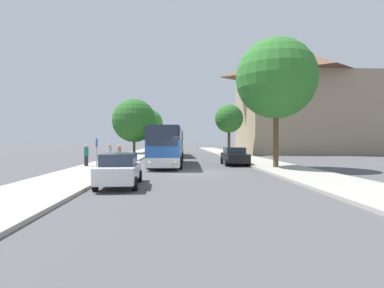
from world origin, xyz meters
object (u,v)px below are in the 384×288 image
Objects in this scene: parked_car_left_curb at (120,169)px; pedestrian_waiting_far at (86,155)px; pedestrian_walking_back at (119,154)px; tree_right_near at (229,119)px; parked_car_right_near at (234,156)px; tree_left_far at (147,124)px; bus_front at (167,145)px; tree_right_mid at (276,79)px; pedestrian_waiting_near at (110,155)px; tree_left_near at (134,121)px; bus_stop_sign at (97,149)px; bus_middle at (172,143)px.

parked_car_left_curb is 10.74m from pedestrian_waiting_far.
tree_right_near reaches higher than pedestrian_walking_back.
parked_car_right_near is 26.99m from tree_left_far.
bus_front is at bearing -80.35° from tree_left_far.
parked_car_left_curb is 14.45m from tree_right_mid.
pedestrian_waiting_far is at bearing -161.50° from bus_front.
bus_front is 6.17× the size of pedestrian_waiting_near.
tree_left_near is at bearing -110.88° from tree_left_far.
tree_left_near reaches higher than bus_stop_sign.
tree_right_near is at bearing 55.84° from bus_stop_sign.
tree_left_far is at bearing 113.14° from bus_middle.
pedestrian_walking_back is at bearing -27.34° from pedestrian_waiting_far.
tree_right_mid reaches higher than bus_front.
bus_middle is 26.70m from parked_car_left_curb.
tree_left_far is at bearing 149.05° from pedestrian_waiting_near.
bus_stop_sign is 0.23× the size of tree_right_mid.
bus_middle is at bearing -43.96° from tree_left_near.
parked_car_left_curb is 14.23m from parked_car_right_near.
parked_car_left_curb is at bearing -15.25° from pedestrian_waiting_near.
parked_car_left_curb is at bearing -83.21° from tree_left_near.
tree_left_far is 0.76× the size of tree_right_mid.
pedestrian_waiting_far is (-6.41, -1.90, -0.75)m from bus_front.
pedestrian_waiting_near is 1.10× the size of pedestrian_walking_back.
pedestrian_waiting_near is (-4.46, -2.34, -0.70)m from bus_front.
tree_left_far is at bearing 69.12° from tree_left_near.
bus_front is at bearing 2.57° from parked_car_right_near.
pedestrian_walking_back is (-2.34, 12.25, 0.15)m from parked_car_left_curb.
tree_right_mid reaches higher than tree_right_near.
tree_left_far is (0.05, 24.25, 3.93)m from pedestrian_walking_back.
bus_front is 1.13× the size of tree_right_mid.
tree_left_near reaches higher than pedestrian_walking_back.
pedestrian_waiting_near is 23.49m from tree_left_near.
pedestrian_walking_back is at bearing -1.41° from parked_car_right_near.
parked_car_left_curb is at bearing -142.15° from tree_right_mid.
pedestrian_waiting_near is (-4.70, -17.27, -0.71)m from bus_middle.
tree_right_mid reaches higher than pedestrian_waiting_far.
bus_middle reaches higher than bus_front.
tree_right_near is at bearing -148.96° from pedestrian_walking_back.
pedestrian_walking_back reaches higher than parked_car_left_curb.
pedestrian_waiting_near is (0.71, 1.11, -0.47)m from bus_stop_sign.
tree_left_far reaches higher than pedestrian_waiting_near.
tree_right_mid is (14.20, -24.36, 1.68)m from tree_left_near.
bus_middle is at bearing 73.61° from bus_stop_sign.
parked_car_right_near is at bearing 122.94° from tree_right_mid.
tree_right_mid is at bearing -59.76° from tree_left_near.
tree_right_mid is (12.64, -28.46, 2.01)m from tree_left_far.
bus_front is 18.79m from tree_right_near.
pedestrian_walking_back is at bearing 77.35° from bus_stop_sign.
tree_left_near reaches higher than tree_left_far.
tree_right_near is 0.73× the size of tree_right_mid.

